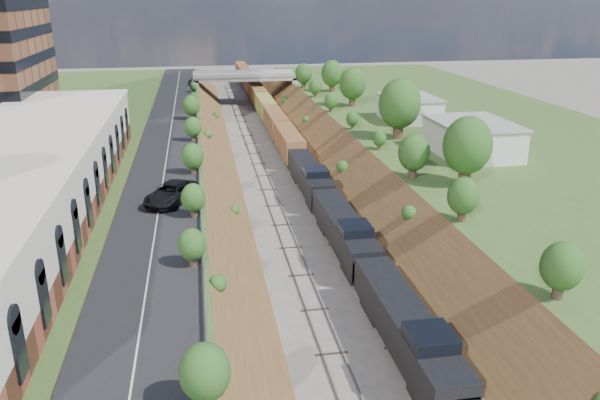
% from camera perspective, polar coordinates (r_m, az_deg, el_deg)
% --- Properties ---
extents(platform_left, '(44.00, 180.00, 5.00)m').
position_cam_1_polar(platform_left, '(82.94, -24.80, 2.09)').
color(platform_left, '#3E5924').
rests_on(platform_left, ground).
extents(platform_right, '(44.00, 180.00, 5.00)m').
position_cam_1_polar(platform_right, '(91.36, 19.39, 4.28)').
color(platform_right, '#3E5924').
rests_on(platform_right, ground).
extents(embankment_left, '(10.00, 180.00, 10.00)m').
position_cam_1_polar(embankment_left, '(80.73, -9.34, 1.37)').
color(embankment_left, olive).
rests_on(embankment_left, ground).
extents(embankment_right, '(10.00, 180.00, 10.00)m').
position_cam_1_polar(embankment_right, '(83.71, 5.88, 2.19)').
color(embankment_right, olive).
rests_on(embankment_right, ground).
extents(rail_left_track, '(1.58, 180.00, 0.18)m').
position_cam_1_polar(rail_left_track, '(81.16, -3.41, 1.77)').
color(rail_left_track, gray).
rests_on(rail_left_track, ground).
extents(rail_right_track, '(1.58, 180.00, 0.18)m').
position_cam_1_polar(rail_right_track, '(81.87, 0.21, 1.96)').
color(rail_right_track, gray).
rests_on(rail_right_track, ground).
extents(road, '(8.00, 180.00, 0.10)m').
position_cam_1_polar(road, '(79.45, -12.79, 4.64)').
color(road, black).
rests_on(road, platform_left).
extents(guardrail, '(0.10, 171.00, 0.70)m').
position_cam_1_polar(guardrail, '(79.01, -9.85, 5.14)').
color(guardrail, '#99999E').
rests_on(guardrail, platform_left).
extents(commercial_building, '(14.30, 62.30, 7.00)m').
position_cam_1_polar(commercial_building, '(59.64, -25.92, 1.65)').
color(commercial_building, brown).
rests_on(commercial_building, platform_left).
extents(overpass, '(24.50, 8.30, 7.40)m').
position_cam_1_polar(overpass, '(140.68, -5.38, 11.33)').
color(overpass, gray).
rests_on(overpass, ground).
extents(white_building_near, '(9.00, 12.00, 4.00)m').
position_cam_1_polar(white_building_near, '(79.08, 16.44, 5.72)').
color(white_building_near, silver).
rests_on(white_building_near, platform_right).
extents(white_building_far, '(8.00, 10.00, 3.60)m').
position_cam_1_polar(white_building_far, '(98.68, 10.62, 8.69)').
color(white_building_far, silver).
rests_on(white_building_far, platform_right).
extents(tree_right_large, '(5.25, 5.25, 7.61)m').
position_cam_1_polar(tree_right_large, '(65.26, 16.01, 5.10)').
color(tree_right_large, '#473323').
rests_on(tree_right_large, platform_right).
extents(tree_left_crest, '(2.45, 2.45, 3.55)m').
position_cam_1_polar(tree_left_crest, '(40.90, -9.93, -6.54)').
color(tree_left_crest, '#473323').
rests_on(tree_left_crest, platform_left).
extents(freight_train, '(2.93, 165.15, 4.55)m').
position_cam_1_polar(freight_train, '(114.39, -2.86, 8.29)').
color(freight_train, black).
rests_on(freight_train, ground).
extents(suv, '(5.91, 7.76, 1.96)m').
position_cam_1_polar(suv, '(59.41, -12.47, 0.68)').
color(suv, black).
rests_on(suv, road).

